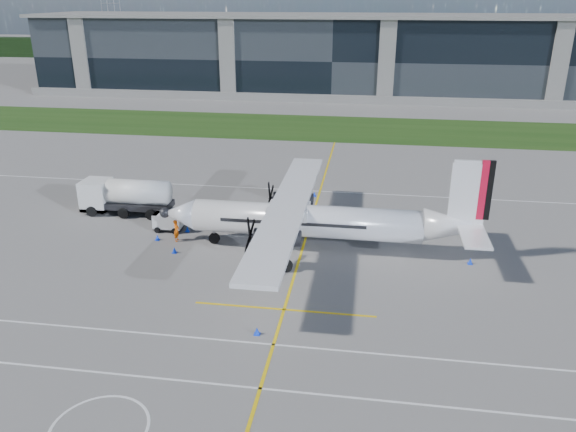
{
  "coord_description": "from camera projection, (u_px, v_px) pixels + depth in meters",
  "views": [
    {
      "loc": [
        8.04,
        -37.47,
        19.21
      ],
      "look_at": [
        1.9,
        2.96,
        3.02
      ],
      "focal_mm": 35.0,
      "sensor_mm": 36.0,
      "label": 1
    }
  ],
  "objects": [
    {
      "name": "ground",
      "position": [
        314.0,
        140.0,
        79.41
      ],
      "size": [
        400.0,
        400.0,
        0.0
      ],
      "primitive_type": "plane",
      "color": "slate",
      "rests_on": "ground"
    },
    {
      "name": "grass_strip",
      "position": [
        320.0,
        128.0,
        86.76
      ],
      "size": [
        400.0,
        18.0,
        0.04
      ],
      "primitive_type": "cube",
      "color": "#1B3D10",
      "rests_on": "ground"
    },
    {
      "name": "terminal_building",
      "position": [
        336.0,
        57.0,
        113.42
      ],
      "size": [
        120.0,
        20.0,
        15.0
      ],
      "primitive_type": "cube",
      "color": "black",
      "rests_on": "ground"
    },
    {
      "name": "tree_line",
      "position": [
        350.0,
        52.0,
        170.24
      ],
      "size": [
        400.0,
        6.0,
        6.0
      ],
      "primitive_type": "cube",
      "color": "black",
      "rests_on": "ground"
    },
    {
      "name": "pylon_west",
      "position": [
        111.0,
        8.0,
        186.19
      ],
      "size": [
        9.0,
        4.6,
        30.0
      ],
      "primitive_type": null,
      "color": "gray",
      "rests_on": "ground"
    },
    {
      "name": "yellow_taxiway_centerline",
      "position": [
        311.0,
        219.0,
        51.41
      ],
      "size": [
        0.2,
        70.0,
        0.01
      ],
      "primitive_type": "cube",
      "color": "yellow",
      "rests_on": "ground"
    },
    {
      "name": "white_lane_line",
      "position": [
        205.0,
        383.0,
        29.77
      ],
      "size": [
        90.0,
        0.15,
        0.01
      ],
      "primitive_type": "cube",
      "color": "white",
      "rests_on": "ground"
    },
    {
      "name": "turboprop_aircraft",
      "position": [
        319.0,
        203.0,
        43.81
      ],
      "size": [
        25.75,
        26.7,
        8.01
      ],
      "primitive_type": null,
      "color": "white",
      "rests_on": "ground"
    },
    {
      "name": "fuel_tanker_truck",
      "position": [
        120.0,
        196.0,
        52.37
      ],
      "size": [
        8.84,
        2.87,
        3.31
      ],
      "primitive_type": null,
      "color": "silver",
      "rests_on": "ground"
    },
    {
      "name": "baggage_tug",
      "position": [
        168.0,
        222.0,
        48.8
      ],
      "size": [
        2.57,
        1.54,
        1.54
      ],
      "primitive_type": null,
      "color": "white",
      "rests_on": "ground"
    },
    {
      "name": "ground_crew_person",
      "position": [
        176.0,
        229.0,
        46.57
      ],
      "size": [
        0.64,
        0.88,
        2.14
      ],
      "primitive_type": "imported",
      "rotation": [
        0.0,
        0.0,
        1.59
      ],
      "color": "#F25907",
      "rests_on": "ground"
    },
    {
      "name": "safety_cone_nose_port",
      "position": [
        174.0,
        250.0,
        44.68
      ],
      "size": [
        0.36,
        0.36,
        0.5
      ],
      "primitive_type": "cone",
      "color": "#0D36E6",
      "rests_on": "ground"
    },
    {
      "name": "safety_cone_fwd",
      "position": [
        157.0,
        237.0,
        47.01
      ],
      "size": [
        0.36,
        0.36,
        0.5
      ],
      "primitive_type": "cone",
      "color": "#0D36E6",
      "rests_on": "ground"
    },
    {
      "name": "safety_cone_stbdwing",
      "position": [
        314.0,
        194.0,
        57.2
      ],
      "size": [
        0.36,
        0.36,
        0.5
      ],
      "primitive_type": "cone",
      "color": "#0D36E6",
      "rests_on": "ground"
    },
    {
      "name": "safety_cone_portwing",
      "position": [
        257.0,
        331.0,
        33.94
      ],
      "size": [
        0.36,
        0.36,
        0.5
      ],
      "primitive_type": "cone",
      "color": "#0D36E6",
      "rests_on": "ground"
    },
    {
      "name": "safety_cone_nose_stbd",
      "position": [
        187.0,
        229.0,
        48.68
      ],
      "size": [
        0.36,
        0.36,
        0.5
      ],
      "primitive_type": "cone",
      "color": "#0D36E6",
      "rests_on": "ground"
    },
    {
      "name": "safety_cone_tail",
      "position": [
        470.0,
        261.0,
        42.82
      ],
      "size": [
        0.36,
        0.36,
        0.5
      ],
      "primitive_type": "cone",
      "color": "#0D36E6",
      "rests_on": "ground"
    }
  ]
}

